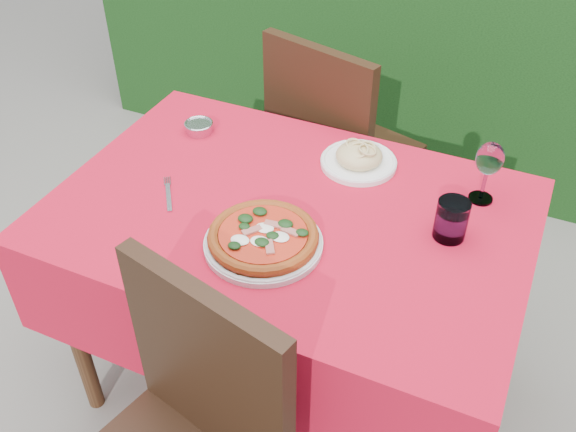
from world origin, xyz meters
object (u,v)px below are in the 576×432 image
at_px(pizza_plate, 263,238).
at_px(pasta_plate, 359,158).
at_px(wine_glass, 489,161).
at_px(fork, 169,197).
at_px(steel_ramekin, 199,128).
at_px(chair_far, 334,144).
at_px(water_glass, 451,221).

bearing_deg(pizza_plate, pasta_plate, 77.45).
relative_size(pizza_plate, wine_glass, 1.89).
distance_m(wine_glass, fork, 0.86).
height_order(fork, steel_ramekin, steel_ramekin).
height_order(pizza_plate, pasta_plate, pasta_plate).
distance_m(chair_far, steel_ramekin, 0.54).
bearing_deg(steel_ramekin, pizza_plate, -43.42).
height_order(water_glass, wine_glass, wine_glass).
bearing_deg(chair_far, pasta_plate, 135.42).
bearing_deg(pasta_plate, fork, -138.88).
xyz_separation_m(chair_far, wine_glass, (0.56, -0.38, 0.32)).
height_order(chair_far, wine_glass, chair_far).
bearing_deg(steel_ramekin, wine_glass, 1.31).
xyz_separation_m(wine_glass, steel_ramekin, (-0.87, -0.02, -0.11)).
xyz_separation_m(water_glass, wine_glass, (0.04, 0.19, 0.08)).
xyz_separation_m(pizza_plate, water_glass, (0.41, 0.23, 0.02)).
distance_m(pasta_plate, water_glass, 0.37).
xyz_separation_m(pasta_plate, fork, (-0.42, -0.36, -0.02)).
distance_m(wine_glass, steel_ramekin, 0.88).
relative_size(pasta_plate, fork, 1.30).
xyz_separation_m(chair_far, fork, (-0.21, -0.72, 0.20)).
xyz_separation_m(water_glass, steel_ramekin, (-0.82, 0.17, -0.03)).
xyz_separation_m(pizza_plate, fork, (-0.32, 0.07, -0.02)).
xyz_separation_m(chair_far, pasta_plate, (0.21, -0.36, 0.22)).
height_order(pasta_plate, water_glass, water_glass).
distance_m(pizza_plate, steel_ramekin, 0.57).
height_order(water_glass, steel_ramekin, water_glass).
xyz_separation_m(pizza_plate, pasta_plate, (0.10, 0.43, -0.00)).
bearing_deg(pasta_plate, chair_far, 120.00).
bearing_deg(pizza_plate, water_glass, 29.16).
bearing_deg(pizza_plate, fork, 168.04).
distance_m(pizza_plate, fork, 0.33).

